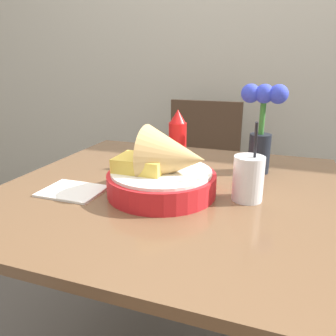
{
  "coord_description": "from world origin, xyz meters",
  "views": [
    {
      "loc": [
        0.28,
        -0.81,
        1.07
      ],
      "look_at": [
        -0.0,
        -0.02,
        0.8
      ],
      "focal_mm": 35.0,
      "sensor_mm": 36.0,
      "label": 1
    }
  ],
  "objects_px": {
    "ketchup_bottle": "(178,140)",
    "flower_vase": "(262,124)",
    "drink_cup": "(248,180)",
    "food_basket": "(165,171)",
    "chair_far_window": "(200,166)"
  },
  "relations": [
    {
      "from": "drink_cup",
      "to": "flower_vase",
      "type": "distance_m",
      "value": 0.26
    },
    {
      "from": "chair_far_window",
      "to": "drink_cup",
      "type": "distance_m",
      "value": 1.0
    },
    {
      "from": "chair_far_window",
      "to": "food_basket",
      "type": "distance_m",
      "value": 0.99
    },
    {
      "from": "chair_far_window",
      "to": "flower_vase",
      "type": "height_order",
      "value": "flower_vase"
    },
    {
      "from": "food_basket",
      "to": "flower_vase",
      "type": "relative_size",
      "value": 1.05
    },
    {
      "from": "ketchup_bottle",
      "to": "drink_cup",
      "type": "bearing_deg",
      "value": -37.89
    },
    {
      "from": "food_basket",
      "to": "flower_vase",
      "type": "distance_m",
      "value": 0.36
    },
    {
      "from": "chair_far_window",
      "to": "food_basket",
      "type": "height_order",
      "value": "food_basket"
    },
    {
      "from": "drink_cup",
      "to": "flower_vase",
      "type": "height_order",
      "value": "flower_vase"
    },
    {
      "from": "ketchup_bottle",
      "to": "flower_vase",
      "type": "bearing_deg",
      "value": 9.61
    },
    {
      "from": "chair_far_window",
      "to": "food_basket",
      "type": "xyz_separation_m",
      "value": [
        0.13,
        -0.94,
        0.28
      ]
    },
    {
      "from": "food_basket",
      "to": "drink_cup",
      "type": "bearing_deg",
      "value": 9.72
    },
    {
      "from": "flower_vase",
      "to": "chair_far_window",
      "type": "bearing_deg",
      "value": 117.54
    },
    {
      "from": "food_basket",
      "to": "flower_vase",
      "type": "height_order",
      "value": "flower_vase"
    },
    {
      "from": "flower_vase",
      "to": "drink_cup",
      "type": "bearing_deg",
      "value": -91.65
    }
  ]
}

